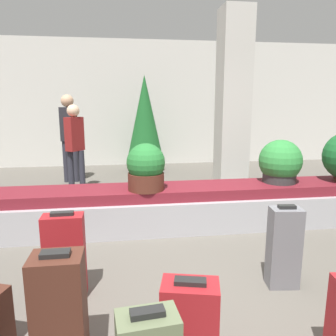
{
  "coord_description": "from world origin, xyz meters",
  "views": [
    {
      "loc": [
        -0.59,
        -2.59,
        1.65
      ],
      "look_at": [
        0.0,
        1.54,
        0.8
      ],
      "focal_mm": 35.0,
      "sensor_mm": 36.0,
      "label": 1
    }
  ],
  "objects_px": {
    "suitcase_6": "(60,311)",
    "suitcase_3": "(65,256)",
    "decorated_tree": "(145,120)",
    "suitcase_4": "(190,321)",
    "suitcase_8": "(284,247)",
    "potted_plant_2": "(146,168)",
    "traveler_0": "(75,141)",
    "traveler_1": "(69,130)",
    "potted_plant_1": "(280,163)",
    "pillar": "(233,105)"
  },
  "relations": [
    {
      "from": "suitcase_8",
      "to": "traveler_0",
      "type": "xyz_separation_m",
      "value": [
        -2.26,
        3.59,
        0.58
      ]
    },
    {
      "from": "suitcase_3",
      "to": "suitcase_8",
      "type": "xyz_separation_m",
      "value": [
        1.92,
        -0.11,
        0.0
      ]
    },
    {
      "from": "suitcase_3",
      "to": "potted_plant_1",
      "type": "bearing_deg",
      "value": 28.86
    },
    {
      "from": "potted_plant_2",
      "to": "suitcase_4",
      "type": "bearing_deg",
      "value": -87.13
    },
    {
      "from": "suitcase_6",
      "to": "traveler_1",
      "type": "bearing_deg",
      "value": 97.66
    },
    {
      "from": "suitcase_8",
      "to": "potted_plant_1",
      "type": "distance_m",
      "value": 1.82
    },
    {
      "from": "pillar",
      "to": "potted_plant_1",
      "type": "relative_size",
      "value": 5.4
    },
    {
      "from": "suitcase_3",
      "to": "traveler_0",
      "type": "height_order",
      "value": "traveler_0"
    },
    {
      "from": "pillar",
      "to": "suitcase_4",
      "type": "height_order",
      "value": "pillar"
    },
    {
      "from": "suitcase_6",
      "to": "decorated_tree",
      "type": "distance_m",
      "value": 6.13
    },
    {
      "from": "traveler_1",
      "to": "decorated_tree",
      "type": "distance_m",
      "value": 1.9
    },
    {
      "from": "decorated_tree",
      "to": "traveler_1",
      "type": "bearing_deg",
      "value": -149.01
    },
    {
      "from": "potted_plant_2",
      "to": "traveler_0",
      "type": "height_order",
      "value": "traveler_0"
    },
    {
      "from": "suitcase_8",
      "to": "potted_plant_1",
      "type": "height_order",
      "value": "potted_plant_1"
    },
    {
      "from": "suitcase_6",
      "to": "potted_plant_2",
      "type": "xyz_separation_m",
      "value": [
        0.71,
        2.12,
        0.46
      ]
    },
    {
      "from": "suitcase_8",
      "to": "decorated_tree",
      "type": "bearing_deg",
      "value": 105.76
    },
    {
      "from": "pillar",
      "to": "suitcase_8",
      "type": "relative_size",
      "value": 4.17
    },
    {
      "from": "suitcase_3",
      "to": "decorated_tree",
      "type": "height_order",
      "value": "decorated_tree"
    },
    {
      "from": "suitcase_3",
      "to": "potted_plant_2",
      "type": "relative_size",
      "value": 1.28
    },
    {
      "from": "suitcase_3",
      "to": "traveler_0",
      "type": "bearing_deg",
      "value": 95.29
    },
    {
      "from": "suitcase_8",
      "to": "traveler_1",
      "type": "bearing_deg",
      "value": 126.28
    },
    {
      "from": "decorated_tree",
      "to": "suitcase_4",
      "type": "bearing_deg",
      "value": -91.52
    },
    {
      "from": "suitcase_4",
      "to": "suitcase_8",
      "type": "height_order",
      "value": "suitcase_8"
    },
    {
      "from": "traveler_0",
      "to": "suitcase_4",
      "type": "bearing_deg",
      "value": -126.56
    },
    {
      "from": "potted_plant_2",
      "to": "suitcase_8",
      "type": "bearing_deg",
      "value": -52.6
    },
    {
      "from": "pillar",
      "to": "traveler_0",
      "type": "distance_m",
      "value": 2.91
    },
    {
      "from": "suitcase_3",
      "to": "potted_plant_1",
      "type": "xyz_separation_m",
      "value": [
        2.65,
        1.49,
        0.46
      ]
    },
    {
      "from": "suitcase_6",
      "to": "suitcase_4",
      "type": "bearing_deg",
      "value": -4.4
    },
    {
      "from": "suitcase_8",
      "to": "decorated_tree",
      "type": "height_order",
      "value": "decorated_tree"
    },
    {
      "from": "suitcase_8",
      "to": "potted_plant_2",
      "type": "height_order",
      "value": "potted_plant_2"
    },
    {
      "from": "suitcase_3",
      "to": "traveler_1",
      "type": "bearing_deg",
      "value": 97.09
    },
    {
      "from": "suitcase_3",
      "to": "potted_plant_2",
      "type": "height_order",
      "value": "potted_plant_2"
    },
    {
      "from": "potted_plant_1",
      "to": "traveler_0",
      "type": "height_order",
      "value": "traveler_0"
    },
    {
      "from": "suitcase_4",
      "to": "suitcase_6",
      "type": "xyz_separation_m",
      "value": [
        -0.82,
        0.07,
        0.11
      ]
    },
    {
      "from": "decorated_tree",
      "to": "suitcase_3",
      "type": "bearing_deg",
      "value": -101.56
    },
    {
      "from": "potted_plant_1",
      "to": "potted_plant_2",
      "type": "xyz_separation_m",
      "value": [
        -1.86,
        -0.13,
        0.01
      ]
    },
    {
      "from": "traveler_0",
      "to": "traveler_1",
      "type": "height_order",
      "value": "traveler_1"
    },
    {
      "from": "suitcase_8",
      "to": "potted_plant_2",
      "type": "distance_m",
      "value": 1.9
    },
    {
      "from": "suitcase_4",
      "to": "traveler_0",
      "type": "xyz_separation_m",
      "value": [
        -1.25,
        4.31,
        0.68
      ]
    },
    {
      "from": "suitcase_3",
      "to": "potted_plant_1",
      "type": "relative_size",
      "value": 1.28
    },
    {
      "from": "suitcase_8",
      "to": "pillar",
      "type": "bearing_deg",
      "value": 86.89
    },
    {
      "from": "suitcase_4",
      "to": "traveler_1",
      "type": "distance_m",
      "value": 5.35
    },
    {
      "from": "suitcase_3",
      "to": "suitcase_8",
      "type": "distance_m",
      "value": 1.92
    },
    {
      "from": "suitcase_6",
      "to": "suitcase_3",
      "type": "bearing_deg",
      "value": 97.08
    },
    {
      "from": "pillar",
      "to": "potted_plant_1",
      "type": "distance_m",
      "value": 1.65
    },
    {
      "from": "suitcase_8",
      "to": "traveler_0",
      "type": "distance_m",
      "value": 4.28
    },
    {
      "from": "pillar",
      "to": "traveler_0",
      "type": "relative_size",
      "value": 1.99
    },
    {
      "from": "suitcase_4",
      "to": "potted_plant_2",
      "type": "relative_size",
      "value": 0.94
    },
    {
      "from": "potted_plant_1",
      "to": "potted_plant_2",
      "type": "distance_m",
      "value": 1.86
    },
    {
      "from": "suitcase_3",
      "to": "suitcase_6",
      "type": "bearing_deg",
      "value": -83.6
    }
  ]
}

